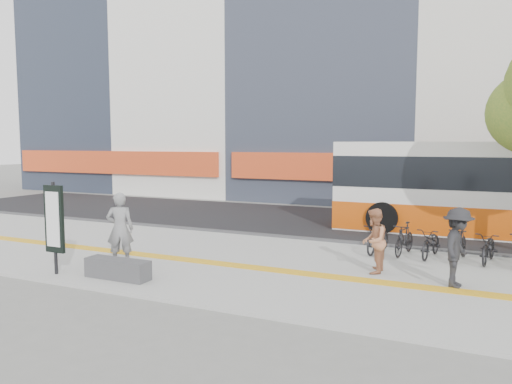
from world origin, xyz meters
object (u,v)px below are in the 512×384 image
at_px(pedestrian_tan, 374,241).
at_px(bench, 118,269).
at_px(pedestrian_dark, 458,248).
at_px(seated_woman, 120,229).
at_px(signboard, 54,220).

bearing_deg(pedestrian_tan, bench, -61.84).
bearing_deg(pedestrian_tan, pedestrian_dark, 76.15).
bearing_deg(seated_woman, bench, 96.37).
distance_m(signboard, pedestrian_tan, 7.59).
xyz_separation_m(seated_woman, pedestrian_dark, (7.90, 1.50, -0.07)).
bearing_deg(signboard, pedestrian_dark, 18.15).
relative_size(bench, pedestrian_tan, 1.03).
height_order(bench, pedestrian_dark, pedestrian_dark).
relative_size(bench, pedestrian_dark, 0.92).
height_order(seated_woman, pedestrian_dark, seated_woman).
bearing_deg(pedestrian_tan, seated_woman, -73.77).
relative_size(signboard, pedestrian_dark, 1.27).
xyz_separation_m(pedestrian_tan, pedestrian_dark, (1.87, -0.41, 0.09)).
bearing_deg(seated_woman, pedestrian_tan, 166.65).
xyz_separation_m(signboard, seated_woman, (0.80, 1.36, -0.36)).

